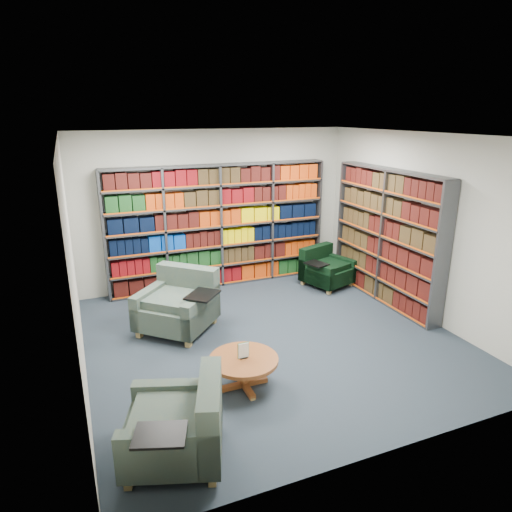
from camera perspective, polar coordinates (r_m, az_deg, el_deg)
name	(u,v)px	position (r m, az deg, el deg)	size (l,w,h in m)	color
room_shell	(273,244)	(6.09, 2.15, 1.56)	(5.02, 5.02, 2.82)	#1B222E
bookshelf_back	(219,227)	(8.28, -4.59, 3.69)	(4.00, 0.28, 2.20)	#47494F
bookshelf_right	(387,237)	(7.86, 16.01, 2.29)	(0.28, 2.50, 2.20)	#47494F
chair_teal_left	(180,305)	(6.86, -9.49, -6.09)	(1.36, 1.36, 0.88)	#0D2839
chair_green_right	(324,270)	(8.55, 8.55, -1.72)	(1.01, 0.97, 0.70)	black
chair_teal_front	(183,428)	(4.51, -9.11, -20.41)	(1.11, 1.16, 0.79)	#0D2839
coffee_table	(244,364)	(5.40, -1.55, -13.34)	(0.80, 0.80, 0.56)	brown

